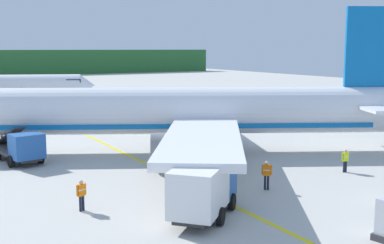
# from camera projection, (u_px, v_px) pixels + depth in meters

# --- Properties ---
(airliner_foreground) EXTENTS (38.62, 32.63, 11.90)m
(airliner_foreground) POSITION_uv_depth(u_px,v_px,m) (177.00, 112.00, 40.59)
(airliner_foreground) COLOR white
(airliner_foreground) RESTS_ON ground
(service_truck_catering) EXTENTS (5.52, 5.33, 2.86)m
(service_truck_catering) POSITION_uv_depth(u_px,v_px,m) (204.00, 188.00, 25.06)
(service_truck_catering) COLOR #2659A5
(service_truck_catering) RESTS_ON ground
(service_truck_pushback) EXTENTS (3.26, 7.21, 2.74)m
(service_truck_pushback) POSITION_uv_depth(u_px,v_px,m) (21.00, 148.00, 37.11)
(service_truck_pushback) COLOR #2659A5
(service_truck_pushback) RESTS_ON ground
(crew_marshaller) EXTENTS (0.49, 0.47, 1.78)m
(crew_marshaller) POSITION_uv_depth(u_px,v_px,m) (267.00, 173.00, 30.12)
(crew_marshaller) COLOR #191E33
(crew_marshaller) RESTS_ON ground
(crew_loader_left) EXTENTS (0.44, 0.54, 1.70)m
(crew_loader_left) POSITION_uv_depth(u_px,v_px,m) (199.00, 156.00, 35.23)
(crew_loader_left) COLOR #191E33
(crew_loader_left) RESTS_ON ground
(crew_loader_right) EXTENTS (0.63, 0.25, 1.60)m
(crew_loader_right) POSITION_uv_depth(u_px,v_px,m) (345.00, 159.00, 34.43)
(crew_loader_right) COLOR #191E33
(crew_loader_right) RESTS_ON ground
(crew_supervisor) EXTENTS (0.59, 0.38, 1.68)m
(crew_supervisor) POSITION_uv_depth(u_px,v_px,m) (81.00, 193.00, 26.19)
(crew_supervisor) COLOR #191E33
(crew_supervisor) RESTS_ON ground
(apron_guide_line) EXTENTS (0.30, 60.00, 0.01)m
(apron_guide_line) POSITION_uv_depth(u_px,v_px,m) (160.00, 170.00, 35.06)
(apron_guide_line) COLOR yellow
(apron_guide_line) RESTS_ON ground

